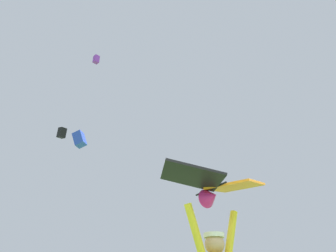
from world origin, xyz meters
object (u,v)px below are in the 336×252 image
at_px(held_stunt_kite, 213,186).
at_px(distant_kite_black_mid_right, 62,133).
at_px(distant_kite_purple_high_left, 96,59).
at_px(distant_kite_blue_overhead_distant, 80,139).

height_order(held_stunt_kite, distant_kite_black_mid_right, distant_kite_black_mid_right).
height_order(distant_kite_purple_high_left, distant_kite_blue_overhead_distant, distant_kite_purple_high_left).
height_order(held_stunt_kite, distant_kite_blue_overhead_distant, distant_kite_blue_overhead_distant).
xyz_separation_m(held_stunt_kite, distant_kite_blue_overhead_distant, (2.34, 19.96, 10.39)).
xyz_separation_m(distant_kite_black_mid_right, distant_kite_purple_high_left, (0.21, -9.52, 2.66)).
height_order(distant_kite_black_mid_right, distant_kite_purple_high_left, distant_kite_purple_high_left).
height_order(distant_kite_black_mid_right, distant_kite_blue_overhead_distant, distant_kite_black_mid_right).
distance_m(held_stunt_kite, distant_kite_blue_overhead_distant, 22.62).
bearing_deg(distant_kite_blue_overhead_distant, distant_kite_purple_high_left, -97.73).
distance_m(held_stunt_kite, distant_kite_black_mid_right, 29.41).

